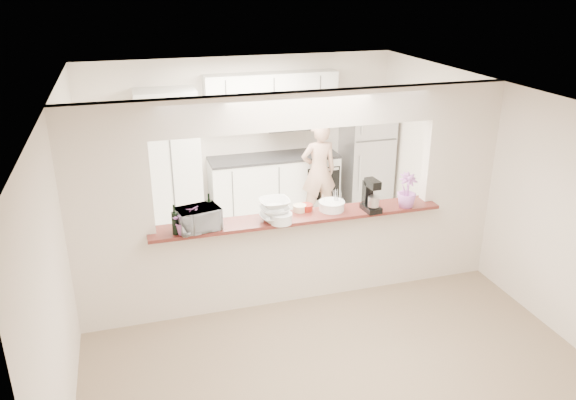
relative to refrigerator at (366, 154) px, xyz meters
name	(u,v)px	position (x,y,z in m)	size (l,w,h in m)	color
floor	(297,296)	(-2.05, -2.65, -0.85)	(6.00, 6.00, 0.00)	gray
tile_overlay	(265,242)	(-2.05, -1.10, -0.84)	(5.00, 2.90, 0.01)	silver
partition	(298,182)	(-2.05, -2.65, 0.63)	(5.00, 0.15, 2.50)	silver
bar_counter	(297,254)	(-2.05, -2.65, -0.27)	(3.40, 0.38, 1.09)	silver
kitchen_cabinets	(235,157)	(-2.24, 0.07, 0.12)	(3.15, 0.62, 2.25)	white
refrigerator	(366,154)	(0.00, 0.00, 0.00)	(0.75, 0.70, 1.70)	#A7A7AC
flower_left	(184,219)	(-3.35, -2.80, 0.40)	(0.29, 0.25, 0.32)	#CD6CBF
wine_bottle_a	(175,223)	(-3.45, -2.80, 0.37)	(0.07, 0.07, 0.34)	black
wine_bottle_b	(209,211)	(-3.05, -2.58, 0.37)	(0.07, 0.07, 0.34)	black
toaster_oven	(198,219)	(-3.20, -2.75, 0.36)	(0.45, 0.30, 0.25)	#9F9FA3
serving_bowls	(275,210)	(-2.35, -2.76, 0.36)	(0.34, 0.34, 0.25)	white
plate_stack_a	(281,218)	(-2.30, -2.84, 0.30)	(0.25, 0.25, 0.11)	white
plate_stack_b	(332,206)	(-1.63, -2.65, 0.29)	(0.31, 0.31, 0.11)	white
red_bowl	(306,207)	(-1.92, -2.57, 0.28)	(0.16, 0.16, 0.07)	maroon
tan_bowl	(300,208)	(-2.00, -2.57, 0.28)	(0.16, 0.16, 0.07)	beige
utensil_caddy	(333,201)	(-1.60, -2.60, 0.33)	(0.26, 0.18, 0.23)	silver
stand_mixer	(371,197)	(-1.20, -2.79, 0.41)	(0.18, 0.28, 0.39)	black
flower_right	(407,190)	(-0.75, -2.80, 0.45)	(0.23, 0.23, 0.41)	#AF64BA
person	(319,172)	(-1.01, -0.44, -0.07)	(0.57, 0.37, 1.56)	tan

